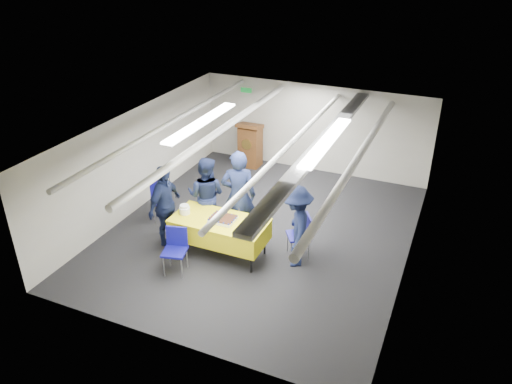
% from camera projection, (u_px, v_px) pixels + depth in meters
% --- Properties ---
extents(ground, '(7.00, 7.00, 0.00)m').
position_uv_depth(ground, '(261.00, 232.00, 10.58)').
color(ground, black).
rests_on(ground, ground).
extents(room_shell, '(6.00, 7.00, 2.30)m').
position_uv_depth(room_shell, '(273.00, 147.00, 10.04)').
color(room_shell, beige).
rests_on(room_shell, ground).
extents(serving_table, '(1.85, 0.90, 0.77)m').
position_uv_depth(serving_table, '(220.00, 229.00, 9.62)').
color(serving_table, black).
rests_on(serving_table, ground).
extents(sheet_cake, '(0.49, 0.38, 0.09)m').
position_uv_depth(sheet_cake, '(223.00, 219.00, 9.47)').
color(sheet_cake, white).
rests_on(sheet_cake, serving_table).
extents(plate_stack_left, '(0.21, 0.21, 0.18)m').
position_uv_depth(plate_stack_left, '(185.00, 210.00, 9.70)').
color(plate_stack_left, white).
rests_on(plate_stack_left, serving_table).
extents(plate_stack_right, '(0.24, 0.24, 0.18)m').
position_uv_depth(plate_stack_right, '(249.00, 224.00, 9.22)').
color(plate_stack_right, white).
rests_on(plate_stack_right, serving_table).
extents(podium, '(0.62, 0.53, 1.25)m').
position_uv_depth(podium, '(250.00, 144.00, 13.34)').
color(podium, brown).
rests_on(podium, ground).
extents(chair_near, '(0.51, 0.51, 0.87)m').
position_uv_depth(chair_near, '(176.00, 245.00, 9.17)').
color(chair_near, gray).
rests_on(chair_near, ground).
extents(chair_right, '(0.58, 0.58, 0.87)m').
position_uv_depth(chair_right, '(303.00, 232.00, 9.59)').
color(chair_right, gray).
rests_on(chair_right, ground).
extents(chair_left, '(0.59, 0.59, 0.87)m').
position_uv_depth(chair_left, '(160.00, 195.00, 10.92)').
color(chair_left, gray).
rests_on(chair_left, ground).
extents(sailor_a, '(0.83, 0.70, 1.94)m').
position_uv_depth(sailor_a, '(239.00, 196.00, 9.97)').
color(sailor_a, '#0E1533').
rests_on(sailor_a, ground).
extents(sailor_b, '(0.90, 0.75, 1.68)m').
position_uv_depth(sailor_b, '(206.00, 196.00, 10.25)').
color(sailor_b, '#0E1533').
rests_on(sailor_b, ground).
extents(sailor_c, '(0.42, 1.00, 1.71)m').
position_uv_depth(sailor_c, '(165.00, 206.00, 9.82)').
color(sailor_c, '#0E1533').
rests_on(sailor_c, ground).
extents(sailor_d, '(0.92, 1.19, 1.62)m').
position_uv_depth(sailor_d, '(296.00, 226.00, 9.23)').
color(sailor_d, '#0E1533').
rests_on(sailor_d, ground).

